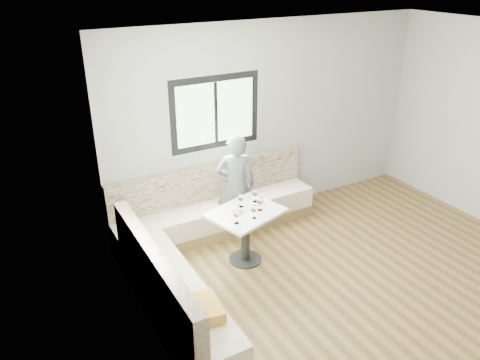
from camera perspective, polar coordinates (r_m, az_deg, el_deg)
name	(u,v)px	position (r m, az deg, el deg)	size (l,w,h in m)	color
room	(393,184)	(5.02, 18.21, -0.49)	(5.01, 5.01, 2.81)	brown
banquette	(199,242)	(5.85, -4.99, -7.48)	(2.90, 2.80, 0.95)	olive
table	(246,224)	(5.80, 0.68, -5.38)	(1.01, 0.88, 0.71)	black
person	(236,185)	(6.32, -0.52, -0.65)	(0.53, 0.35, 1.45)	#4C5355
olive_ramekin	(238,210)	(5.69, -0.27, -3.73)	(0.10, 0.10, 0.04)	white
wine_glass_a	(237,214)	(5.40, -0.42, -4.18)	(0.08, 0.08, 0.18)	white
wine_glass_b	(254,209)	(5.51, 1.70, -3.55)	(0.08, 0.08, 0.18)	white
wine_glass_c	(260,201)	(5.69, 2.50, -2.60)	(0.08, 0.08, 0.18)	white
wine_glass_d	(241,198)	(5.76, 0.10, -2.20)	(0.08, 0.08, 0.18)	white
wine_glass_e	(255,193)	(5.89, 1.84, -1.59)	(0.08, 0.08, 0.18)	white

